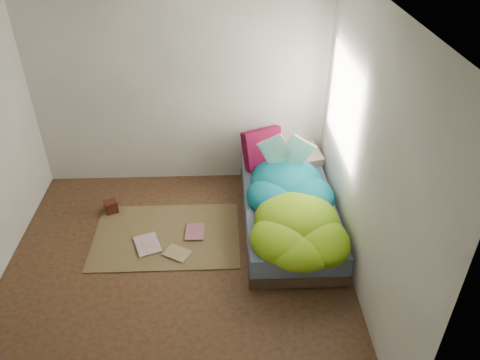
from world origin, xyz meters
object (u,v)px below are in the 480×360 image
Objects in this scene: open_book at (287,144)px; bed at (288,212)px; floor_book_b at (185,232)px; pillow_magenta at (263,149)px; wooden_box at (111,206)px; floor_book_a at (136,248)px.

bed is at bearing -81.29° from open_book.
floor_book_b is (-1.16, -0.14, -0.14)m from bed.
pillow_magenta reaches higher than wooden_box.
open_book is 2.19m from wooden_box.
open_book is (0.24, -0.34, 0.26)m from pillow_magenta.
floor_book_b is (-0.92, -0.86, -0.55)m from pillow_magenta.
floor_book_a is (-1.67, -0.38, -0.14)m from bed.
floor_book_a is at bearing -153.83° from floor_book_b.
open_book is 3.76× the size of wooden_box.
wooden_box is at bearing 155.49° from floor_book_b.
bed is 1.18m from floor_book_b.
open_book reaches higher than floor_book_a.
floor_book_a is at bearing -166.47° from pillow_magenta.
floor_book_b is at bearing 4.47° from floor_book_a.
pillow_magenta is 1.93m from wooden_box.
open_book reaches higher than floor_book_b.
pillow_magenta is at bearing 17.31° from floor_book_a.
open_book reaches higher than pillow_magenta.
wooden_box is 0.49× the size of floor_book_b.
bed reaches higher than floor_book_b.
wooden_box is 0.77m from floor_book_a.
bed is at bearing -95.38° from pillow_magenta.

